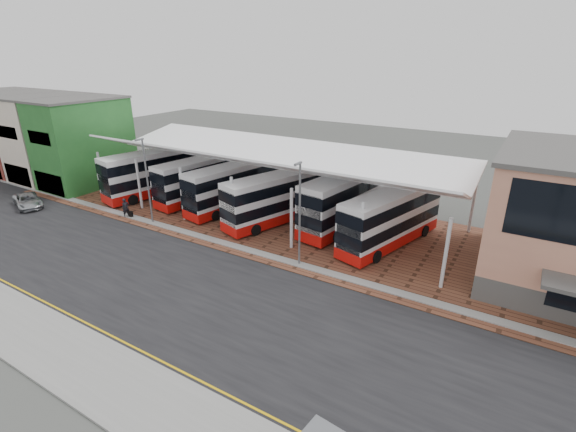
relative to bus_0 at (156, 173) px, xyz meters
The scene contains 22 objects.
ground 23.84m from the bus_0, 32.24° to the right, with size 140.00×140.00×0.00m, color #41433F.
road 24.38m from the bus_0, 34.24° to the right, with size 120.00×14.00×0.02m, color black.
forecourt 22.19m from the bus_0, ahead, with size 72.00×16.00×0.06m, color brown.
sidewalk 29.61m from the bus_0, 47.19° to the right, with size 120.00×4.00×0.14m, color gray.
north_kerb 21.20m from the bus_0, 17.83° to the right, with size 120.00×0.80×0.14m, color gray.
yellow_line_near 28.18m from the bus_0, 44.42° to the right, with size 120.00×0.12×0.01m, color #EAB308.
yellow_line_far 27.97m from the bus_0, 43.98° to the right, with size 120.00×0.12×0.01m, color #EAB308.
canopy 14.49m from the bus_0, ahead, with size 37.00×11.63×7.07m.
shop_green 10.42m from the bus_0, behind, with size 6.40×10.20×10.22m.
shop_cream 16.74m from the bus_0, behind, with size 6.40×10.20×10.22m.
shop_brick 23.16m from the bus_0, behind, with size 6.40×10.20×10.22m.
lamp_west 8.98m from the bus_0, 46.50° to the right, with size 0.16×0.90×8.07m.
lamp_east 23.03m from the bus_0, 16.13° to the right, with size 0.16×0.90×8.07m.
bus_0 is the anchor object (origin of this frame).
bus_1 5.76m from the bus_0, 12.63° to the left, with size 4.17×11.32×4.56m.
bus_2 10.31m from the bus_0, ahead, with size 4.54×11.40×4.58m.
bus_3 16.00m from the bus_0, ahead, with size 5.88×11.43×4.61m.
bus_4 22.19m from the bus_0, ahead, with size 4.61×12.38×4.99m.
bus_5 26.71m from the bus_0, ahead, with size 5.45×11.47×4.61m.
silver_car 13.21m from the bus_0, 130.25° to the right, with size 2.23×4.84×1.34m, color #A1A4A9.
pedestrian 7.36m from the bus_0, 67.40° to the right, with size 0.68×0.45×1.88m, color black.
suitcase 7.61m from the bus_0, 63.54° to the right, with size 0.37×0.26×0.63m, color black.
Camera 1 is at (15.88, -18.24, 15.24)m, focal length 26.00 mm.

